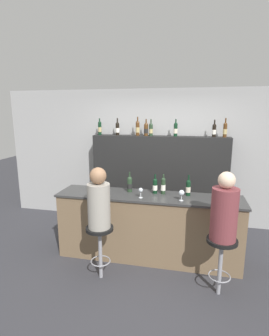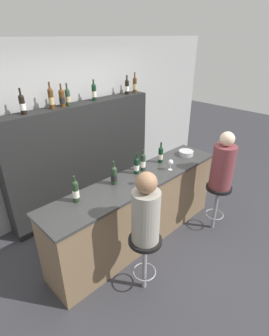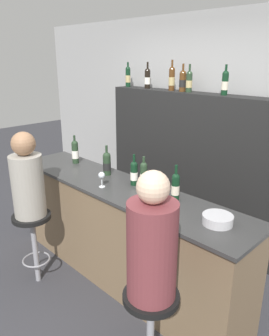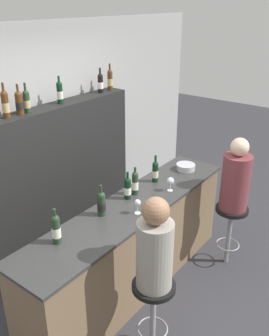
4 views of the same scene
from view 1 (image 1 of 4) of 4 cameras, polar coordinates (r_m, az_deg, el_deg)
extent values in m
plane|color=#333338|center=(4.01, 2.20, -20.69)|extent=(16.00, 16.00, 0.00)
cube|color=#9E9E9E|center=(5.15, 5.73, 2.34)|extent=(6.40, 0.05, 2.60)
cube|color=brown|center=(4.01, 2.96, -12.87)|extent=(2.65, 0.54, 0.96)
cube|color=#333333|center=(3.83, 3.04, -6.16)|extent=(2.69, 0.58, 0.03)
cube|color=black|center=(5.02, 5.33, -2.96)|extent=(2.52, 0.28, 1.74)
cylinder|color=#233823|center=(4.11, -8.46, -3.13)|extent=(0.07, 0.07, 0.22)
cylinder|color=white|center=(4.12, -8.45, -3.28)|extent=(0.07, 0.07, 0.09)
sphere|color=#233823|center=(4.09, -8.50, -1.64)|extent=(0.07, 0.07, 0.07)
cylinder|color=#233823|center=(4.07, -8.53, -0.90)|extent=(0.02, 0.02, 0.08)
cylinder|color=#233823|center=(3.96, -1.07, -3.80)|extent=(0.08, 0.08, 0.19)
cylinder|color=black|center=(3.96, -1.07, -3.94)|extent=(0.08, 0.08, 0.08)
sphere|color=#233823|center=(3.94, -1.07, -2.44)|extent=(0.08, 0.08, 0.08)
cylinder|color=#233823|center=(3.92, -1.08, -1.57)|extent=(0.02, 0.02, 0.09)
cylinder|color=black|center=(3.89, 4.48, -4.15)|extent=(0.07, 0.07, 0.19)
cylinder|color=white|center=(3.90, 4.48, -4.28)|extent=(0.07, 0.07, 0.08)
sphere|color=black|center=(3.87, 4.51, -2.78)|extent=(0.07, 0.07, 0.07)
cylinder|color=black|center=(3.85, 4.52, -1.98)|extent=(0.02, 0.02, 0.09)
cylinder|color=#233823|center=(3.88, 6.27, -4.09)|extent=(0.06, 0.06, 0.21)
cylinder|color=white|center=(3.88, 6.27, -4.25)|extent=(0.07, 0.07, 0.09)
sphere|color=#233823|center=(3.85, 6.31, -2.57)|extent=(0.06, 0.06, 0.06)
cylinder|color=#233823|center=(3.84, 6.33, -1.87)|extent=(0.02, 0.02, 0.07)
cylinder|color=black|center=(3.86, 11.60, -4.46)|extent=(0.07, 0.07, 0.20)
cylinder|color=beige|center=(3.86, 11.60, -4.60)|extent=(0.07, 0.07, 0.08)
sphere|color=black|center=(3.83, 11.67, -3.04)|extent=(0.07, 0.07, 0.07)
cylinder|color=black|center=(3.82, 11.71, -2.18)|extent=(0.02, 0.02, 0.09)
cylinder|color=black|center=(5.13, -7.56, 8.43)|extent=(0.06, 0.06, 0.23)
cylinder|color=tan|center=(5.13, -7.55, 8.30)|extent=(0.07, 0.07, 0.09)
sphere|color=black|center=(5.12, -7.59, 9.69)|extent=(0.06, 0.06, 0.06)
cylinder|color=black|center=(5.12, -7.61, 10.25)|extent=(0.02, 0.02, 0.08)
cylinder|color=black|center=(5.02, -3.72, 8.33)|extent=(0.07, 0.07, 0.21)
cylinder|color=white|center=(5.02, -3.72, 8.21)|extent=(0.07, 0.07, 0.08)
sphere|color=black|center=(5.02, -3.74, 9.51)|extent=(0.07, 0.07, 0.07)
cylinder|color=black|center=(5.01, -3.75, 10.22)|extent=(0.02, 0.02, 0.10)
cylinder|color=#4C2D14|center=(4.93, 0.69, 8.43)|extent=(0.07, 0.07, 0.24)
cylinder|color=tan|center=(4.93, 0.69, 8.30)|extent=(0.07, 0.07, 0.09)
sphere|color=#4C2D14|center=(4.92, 0.69, 9.80)|extent=(0.07, 0.07, 0.07)
cylinder|color=#4C2D14|center=(4.92, 0.69, 10.53)|extent=(0.02, 0.02, 0.10)
cylinder|color=#4C2D14|center=(4.90, 2.53, 8.18)|extent=(0.08, 0.08, 0.20)
cylinder|color=black|center=(4.90, 2.53, 8.06)|extent=(0.08, 0.08, 0.08)
sphere|color=#4C2D14|center=(4.89, 2.54, 9.33)|extent=(0.08, 0.08, 0.08)
cylinder|color=#4C2D14|center=(4.89, 2.55, 10.06)|extent=(0.02, 0.02, 0.09)
cylinder|color=#233823|center=(4.88, 3.59, 8.15)|extent=(0.07, 0.07, 0.20)
cylinder|color=tan|center=(4.88, 3.58, 8.03)|extent=(0.07, 0.07, 0.08)
sphere|color=#233823|center=(4.88, 3.60, 9.30)|extent=(0.07, 0.07, 0.07)
cylinder|color=#233823|center=(4.87, 3.61, 10.01)|extent=(0.02, 0.02, 0.09)
cylinder|color=black|center=(4.83, 8.93, 8.08)|extent=(0.07, 0.07, 0.21)
cylinder|color=beige|center=(4.84, 8.93, 7.96)|extent=(0.07, 0.07, 0.09)
sphere|color=black|center=(4.83, 8.97, 9.35)|extent=(0.07, 0.07, 0.07)
cylinder|color=black|center=(4.83, 8.99, 9.97)|extent=(0.02, 0.02, 0.08)
cylinder|color=black|center=(4.84, 16.93, 7.63)|extent=(0.07, 0.07, 0.20)
cylinder|color=white|center=(4.84, 16.93, 7.51)|extent=(0.07, 0.07, 0.08)
sphere|color=black|center=(4.83, 17.01, 8.81)|extent=(0.07, 0.07, 0.07)
cylinder|color=black|center=(4.83, 17.05, 9.50)|extent=(0.02, 0.02, 0.09)
cylinder|color=#4C2D14|center=(4.86, 19.10, 7.63)|extent=(0.07, 0.07, 0.22)
cylinder|color=tan|center=(4.86, 19.09, 7.50)|extent=(0.07, 0.07, 0.09)
sphere|color=#4C2D14|center=(4.85, 19.19, 8.93)|extent=(0.07, 0.07, 0.07)
cylinder|color=#4C2D14|center=(4.85, 19.24, 9.66)|extent=(0.02, 0.02, 0.10)
cylinder|color=silver|center=(3.72, 1.36, -6.45)|extent=(0.06, 0.06, 0.00)
cylinder|color=silver|center=(3.70, 1.37, -5.82)|extent=(0.01, 0.01, 0.08)
sphere|color=silver|center=(3.68, 1.37, -4.81)|extent=(0.06, 0.06, 0.06)
cylinder|color=silver|center=(3.66, 10.15, -6.96)|extent=(0.06, 0.06, 0.00)
cylinder|color=silver|center=(3.64, 10.17, -6.38)|extent=(0.01, 0.01, 0.07)
sphere|color=silver|center=(3.62, 10.21, -5.32)|extent=(0.08, 0.08, 0.08)
cylinder|color=#B7B7BC|center=(3.80, 18.66, -6.17)|extent=(0.22, 0.22, 0.07)
cylinder|color=gray|center=(3.66, -7.44, -18.05)|extent=(0.05, 0.05, 0.68)
torus|color=gray|center=(3.71, -7.39, -19.42)|extent=(0.27, 0.27, 0.02)
cylinder|color=black|center=(3.49, -7.60, -12.93)|extent=(0.36, 0.36, 0.04)
cylinder|color=gray|center=(3.37, -7.75, -8.19)|extent=(0.29, 0.29, 0.58)
sphere|color=#936B4C|center=(3.26, -7.95, -1.69)|extent=(0.21, 0.21, 0.21)
cylinder|color=gray|center=(3.51, 18.10, -20.05)|extent=(0.05, 0.05, 0.68)
torus|color=gray|center=(3.56, 17.98, -21.44)|extent=(0.27, 0.27, 0.02)
cylinder|color=black|center=(3.33, 18.52, -14.78)|extent=(0.36, 0.36, 0.04)
cylinder|color=brown|center=(3.20, 18.92, -9.52)|extent=(0.30, 0.30, 0.62)
sphere|color=beige|center=(3.08, 19.44, -2.51)|extent=(0.19, 0.19, 0.19)
camera|label=2|loc=(3.10, -49.50, 16.43)|focal=28.00mm
camera|label=3|loc=(2.29, 54.01, 5.46)|focal=35.00mm
camera|label=4|loc=(3.54, -51.41, 18.01)|focal=40.00mm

